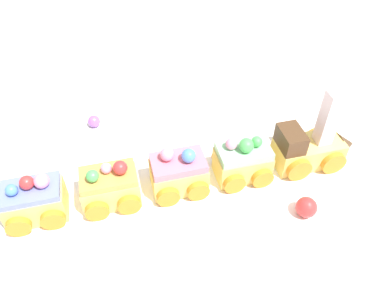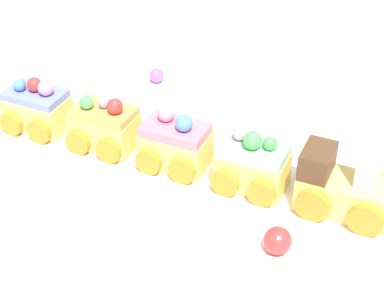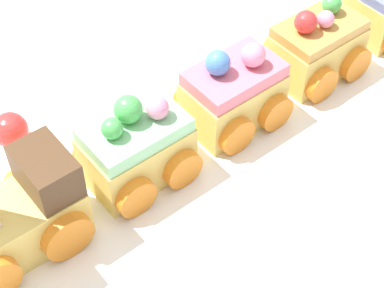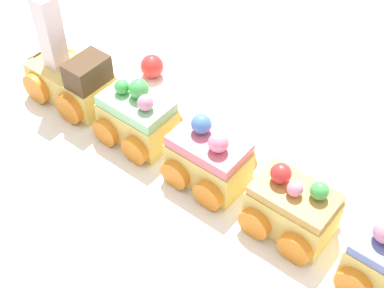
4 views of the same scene
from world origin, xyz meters
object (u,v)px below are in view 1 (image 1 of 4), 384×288
object	(u,v)px
cake_car_blueberry	(35,201)
gumball_red	(306,207)
gumball_purple	(94,121)
cake_train_locomotive	(313,147)
cake_car_mint	(242,161)
cake_car_strawberry	(179,173)
cake_car_caramel	(110,187)

from	to	relation	value
cake_car_blueberry	gumball_red	size ratio (longest dim) A/B	3.29
gumball_purple	cake_train_locomotive	bearing A→B (deg)	-52.06
cake_car_mint	cake_car_strawberry	bearing A→B (deg)	179.95
cake_car_caramel	cake_car_blueberry	xyz separation A→B (m)	(-0.09, 0.04, 0.00)
cake_car_caramel	cake_car_blueberry	world-z (taller)	same
cake_train_locomotive	cake_car_mint	size ratio (longest dim) A/B	1.42
cake_car_mint	cake_car_blueberry	distance (m)	0.29
cake_car_blueberry	gumball_purple	distance (m)	0.19
cake_train_locomotive	cake_car_blueberry	distance (m)	0.40
cake_car_strawberry	gumball_purple	xyz separation A→B (m)	(-0.03, 0.20, -0.02)
cake_car_strawberry	cake_car_caramel	size ratio (longest dim) A/B	1.00
cake_car_caramel	gumball_red	bearing A→B (deg)	-19.66
cake_car_mint	gumball_red	bearing A→B (deg)	-56.26
cake_car_mint	gumball_purple	size ratio (longest dim) A/B	4.58
cake_car_mint	cake_car_caramel	xyz separation A→B (m)	(-0.17, 0.08, -0.00)
gumball_red	cake_car_mint	bearing A→B (deg)	99.33
cake_train_locomotive	gumball_red	xyz separation A→B (m)	(-0.08, -0.06, -0.02)
cake_train_locomotive	cake_car_blueberry	size ratio (longest dim) A/B	1.42
gumball_red	gumball_purple	size ratio (longest dim) A/B	1.39
cake_car_strawberry	gumball_red	distance (m)	0.18
cake_car_caramel	gumball_purple	xyz separation A→B (m)	(0.06, 0.16, -0.02)
cake_car_blueberry	gumball_red	distance (m)	0.36
gumball_red	cake_car_caramel	bearing A→B (deg)	135.94
cake_car_blueberry	gumball_red	bearing A→B (deg)	-14.39
cake_car_caramel	cake_car_mint	bearing A→B (deg)	-0.00
cake_car_blueberry	cake_train_locomotive	bearing A→B (deg)	0.00
cake_train_locomotive	cake_car_blueberry	bearing A→B (deg)	-180.00
cake_car_mint	gumball_red	world-z (taller)	cake_car_mint
cake_car_blueberry	gumball_red	xyz separation A→B (m)	(0.28, -0.23, -0.01)
cake_car_blueberry	cake_car_mint	bearing A→B (deg)	-0.02
gumball_purple	cake_car_mint	bearing A→B (deg)	-63.43
cake_car_blueberry	gumball_purple	xyz separation A→B (m)	(0.15, 0.12, -0.02)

